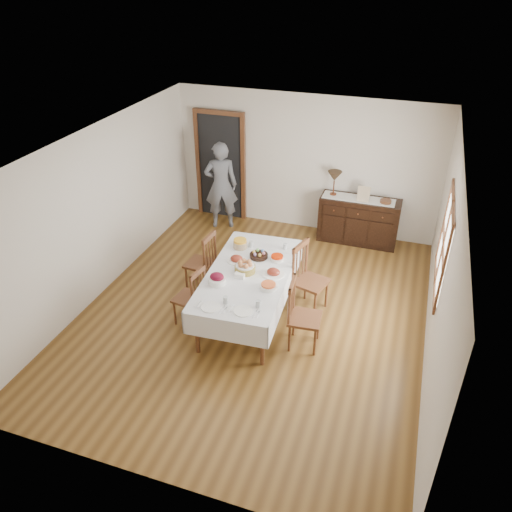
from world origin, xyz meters
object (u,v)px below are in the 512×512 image
(chair_left_near, at_px, (192,296))
(table_lamp, at_px, (335,177))
(chair_left_far, at_px, (203,261))
(sideboard, at_px, (359,220))
(chair_right_near, at_px, (301,314))
(dining_table, at_px, (249,278))
(chair_right_far, at_px, (308,277))
(person, at_px, (221,183))

(chair_left_near, xyz_separation_m, table_lamp, (1.39, 3.24, 0.75))
(chair_left_far, bearing_deg, table_lamp, 151.08)
(table_lamp, bearing_deg, sideboard, -2.23)
(chair_left_far, xyz_separation_m, chair_right_near, (1.82, -0.84, 0.01))
(chair_left_near, distance_m, table_lamp, 3.60)
(dining_table, bearing_deg, chair_right_far, 28.64)
(chair_left_far, distance_m, table_lamp, 2.95)
(sideboard, distance_m, table_lamp, 0.94)
(chair_right_far, distance_m, person, 3.10)
(dining_table, relative_size, chair_left_near, 2.47)
(chair_left_near, height_order, person, person)
(chair_left_far, relative_size, person, 0.55)
(table_lamp, bearing_deg, chair_left_near, -113.17)
(chair_left_near, bearing_deg, sideboard, 157.18)
(chair_right_far, bearing_deg, table_lamp, 18.59)
(chair_left_far, bearing_deg, chair_right_far, 95.64)
(chair_left_near, relative_size, chair_right_near, 0.91)
(dining_table, height_order, chair_right_near, chair_right_near)
(chair_left_near, bearing_deg, chair_left_far, -158.78)
(dining_table, bearing_deg, sideboard, 63.87)
(chair_left_far, relative_size, chair_right_far, 0.92)
(chair_right_near, xyz_separation_m, chair_right_far, (-0.12, 0.86, 0.03))
(chair_right_far, xyz_separation_m, table_lamp, (-0.11, 2.35, 0.67))
(chair_right_near, height_order, chair_right_far, chair_right_far)
(chair_left_far, height_order, table_lamp, table_lamp)
(chair_left_near, xyz_separation_m, chair_right_near, (1.61, 0.03, 0.05))
(chair_right_near, bearing_deg, chair_right_far, 2.74)
(dining_table, xyz_separation_m, chair_right_near, (0.88, -0.38, -0.16))
(dining_table, distance_m, chair_left_far, 1.06)
(sideboard, xyz_separation_m, table_lamp, (-0.52, 0.02, 0.79))
(chair_right_far, bearing_deg, sideboard, 5.94)
(chair_right_near, bearing_deg, table_lamp, -0.98)
(dining_table, bearing_deg, table_lamp, 73.52)
(chair_right_far, height_order, person, person)
(chair_right_far, relative_size, person, 0.59)
(chair_left_far, xyz_separation_m, chair_right_far, (1.70, 0.02, 0.04))
(chair_left_near, relative_size, person, 0.51)
(chair_left_far, bearing_deg, sideboard, 143.03)
(chair_right_near, bearing_deg, person, 33.46)
(chair_left_near, distance_m, chair_right_far, 1.74)
(chair_left_far, bearing_deg, chair_left_near, 18.41)
(chair_left_near, distance_m, person, 3.12)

